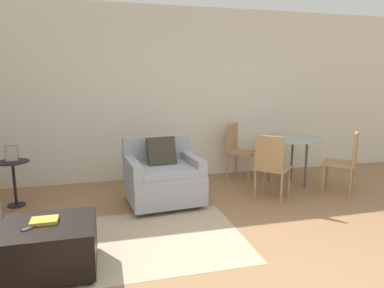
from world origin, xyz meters
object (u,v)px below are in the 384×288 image
object	(u,v)px
dining_table	(288,144)
dining_chair_near_right	(346,158)
side_table	(14,175)
ottoman	(49,246)
armchair	(163,177)
picture_frame	(12,153)
dining_chair_far_left	(237,147)
dining_chair_near_left	(271,163)
book_stack	(44,221)
tv_remote_primary	(30,228)

from	to	relation	value
dining_table	dining_chair_near_right	world-z (taller)	dining_chair_near_right
side_table	ottoman	bearing A→B (deg)	-69.85
armchair	dining_table	size ratio (longest dim) A/B	0.97
ottoman	dining_table	xyz separation A→B (m)	(3.21, 1.71, 0.42)
picture_frame	armchair	bearing A→B (deg)	-11.21
ottoman	dining_chair_far_left	size ratio (longest dim) A/B	0.85
dining_chair_near_left	dining_chair_far_left	size ratio (longest dim) A/B	1.00
armchair	dining_chair_near_right	world-z (taller)	dining_chair_near_right
dining_chair_near_left	armchair	bearing A→B (deg)	169.20
armchair	side_table	distance (m)	1.90
book_stack	dining_table	bearing A→B (deg)	27.19
tv_remote_primary	dining_chair_near_right	world-z (taller)	dining_chair_near_right
dining_chair_near_right	picture_frame	bearing A→B (deg)	171.83
picture_frame	dining_table	size ratio (longest dim) A/B	0.20
dining_table	ottoman	bearing A→B (deg)	-151.95
tv_remote_primary	side_table	world-z (taller)	side_table
armchair	dining_chair_near_left	world-z (taller)	dining_chair_near_left
dining_chair_near_left	dining_chair_far_left	world-z (taller)	same
dining_table	dining_chair_near_left	xyz separation A→B (m)	(-0.59, -0.59, -0.13)
side_table	picture_frame	distance (m)	0.28
picture_frame	dining_chair_near_right	world-z (taller)	dining_chair_near_right
armchair	book_stack	size ratio (longest dim) A/B	4.51
picture_frame	tv_remote_primary	bearing A→B (deg)	-73.78
tv_remote_primary	armchair	bearing A→B (deg)	47.21
dining_chair_near_right	dining_chair_near_left	bearing A→B (deg)	180.00
ottoman	dining_table	world-z (taller)	dining_table
picture_frame	dining_chair_near_right	size ratio (longest dim) A/B	0.23
picture_frame	dining_table	xyz separation A→B (m)	(3.86, -0.05, -0.04)
armchair	side_table	xyz separation A→B (m)	(-1.86, 0.37, 0.06)
dining_table	dining_chair_near_left	world-z (taller)	dining_chair_near_left
ottoman	picture_frame	distance (m)	1.93
book_stack	tv_remote_primary	distance (m)	0.14
ottoman	side_table	xyz separation A→B (m)	(-0.65, 1.76, 0.18)
picture_frame	dining_chair_far_left	size ratio (longest dim) A/B	0.23
armchair	dining_table	bearing A→B (deg)	9.07
book_stack	dining_chair_far_left	bearing A→B (deg)	40.34
ottoman	side_table	bearing A→B (deg)	110.15
tv_remote_primary	ottoman	bearing A→B (deg)	22.74
side_table	dining_chair_near_left	distance (m)	3.34
dining_table	armchair	bearing A→B (deg)	-170.93
picture_frame	dining_table	distance (m)	3.86
dining_chair_far_left	side_table	bearing A→B (deg)	-170.68
dining_chair_near_left	dining_chair_far_left	bearing A→B (deg)	90.00
book_stack	dining_chair_far_left	world-z (taller)	dining_chair_far_left
dining_chair_far_left	dining_chair_near_right	bearing A→B (deg)	-45.00
armchair	picture_frame	world-z (taller)	armchair
dining_table	picture_frame	bearing A→B (deg)	179.25
dining_chair_near_left	dining_chair_far_left	xyz separation A→B (m)	(0.00, 1.18, 0.00)
picture_frame	ottoman	bearing A→B (deg)	-69.85
dining_chair_near_left	book_stack	bearing A→B (deg)	-157.90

